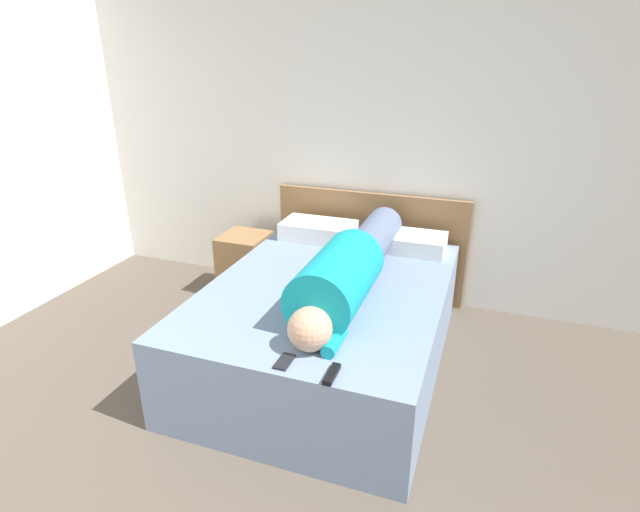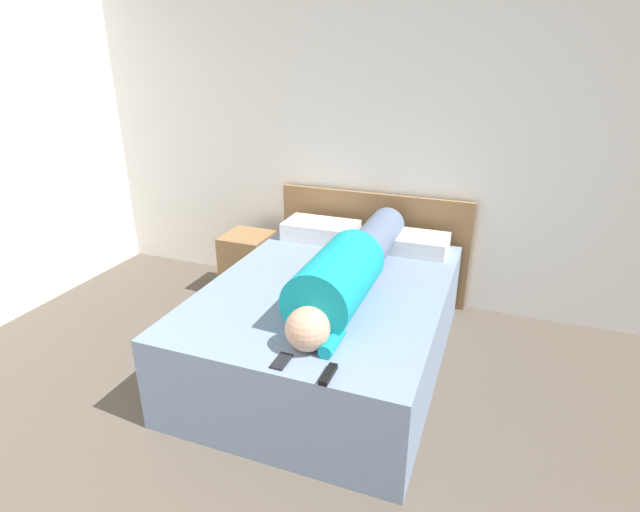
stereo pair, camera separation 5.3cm
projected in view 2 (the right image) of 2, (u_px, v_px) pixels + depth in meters
wall_back at (390, 136)px, 3.74m from camera, size 6.22×0.06×2.60m
bed at (328, 324)px, 3.20m from camera, size 1.41×1.91×0.55m
headboard at (372, 245)px, 4.04m from camera, size 1.53×0.04×0.87m
nightstand at (248, 264)px, 4.14m from camera, size 0.36×0.38×0.51m
person_lying at (350, 268)px, 2.94m from camera, size 0.36×1.72×0.36m
pillow_near_headboard at (321, 230)px, 3.83m from camera, size 0.55×0.32×0.13m
pillow_second at (411, 243)px, 3.60m from camera, size 0.52×0.32×0.12m
tv_remote at (328, 374)px, 2.22m from camera, size 0.04×0.15×0.02m
cell_phone at (281, 361)px, 2.32m from camera, size 0.06×0.13×0.01m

